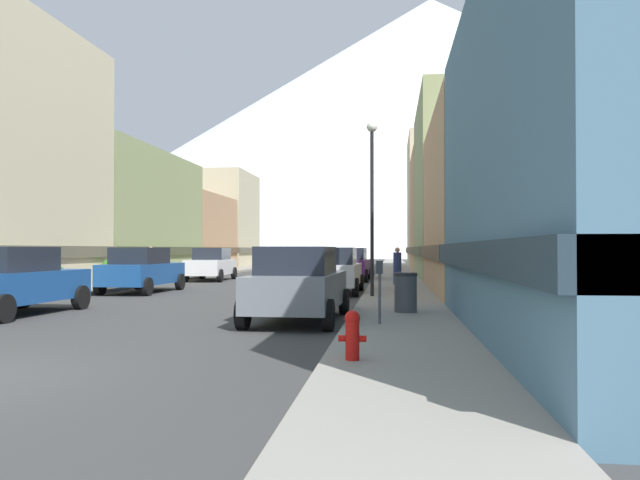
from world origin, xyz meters
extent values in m
cube|color=gray|center=(-6.25, 35.00, 0.07)|extent=(2.50, 100.00, 0.15)
cube|color=gray|center=(6.25, 35.00, 0.07)|extent=(2.50, 100.00, 0.15)
cube|color=#8C9966|center=(-11.52, 28.23, 3.81)|extent=(8.04, 13.72, 7.61)
cube|color=#3F442D|center=(-11.52, 28.23, 1.60)|extent=(8.34, 13.72, 0.50)
cube|color=tan|center=(-10.64, 40.10, 3.01)|extent=(6.28, 9.80, 6.02)
cube|color=brown|center=(-10.64, 40.10, 1.60)|extent=(6.58, 9.80, 0.50)
cube|color=beige|center=(-11.68, 49.85, 4.51)|extent=(8.36, 8.52, 9.03)
cube|color=#595444|center=(-11.68, 49.85, 1.60)|extent=(8.66, 8.52, 0.50)
cube|color=tan|center=(11.78, 16.17, 3.33)|extent=(8.56, 11.47, 6.66)
cube|color=brown|center=(11.78, 16.17, 1.60)|extent=(8.86, 11.47, 0.50)
cube|color=#8C9966|center=(12.02, 28.10, 5.05)|extent=(9.04, 11.84, 10.09)
cube|color=#3F442D|center=(12.02, 28.10, 1.60)|extent=(9.34, 11.84, 0.50)
cube|color=tan|center=(12.16, 39.01, 4.44)|extent=(9.33, 8.82, 8.88)
cube|color=brown|center=(12.16, 39.01, 1.60)|extent=(9.63, 8.82, 0.50)
cube|color=beige|center=(12.21, 48.06, 5.91)|extent=(9.41, 8.92, 11.81)
cube|color=#595444|center=(12.21, 48.06, 1.60)|extent=(9.71, 8.92, 0.50)
cube|color=#19478C|center=(-3.80, 7.66, 0.74)|extent=(2.01, 4.47, 0.80)
cube|color=#1E232D|center=(-3.81, 7.41, 1.46)|extent=(1.68, 2.26, 0.64)
cylinder|color=black|center=(-4.66, 9.35, 0.34)|extent=(0.25, 0.69, 0.68)
cylinder|color=black|center=(-2.82, 9.28, 0.34)|extent=(0.25, 0.69, 0.68)
cylinder|color=black|center=(-2.94, 5.98, 0.34)|extent=(0.25, 0.69, 0.68)
cube|color=#19478C|center=(-3.80, 15.91, 0.74)|extent=(1.93, 4.44, 0.80)
cube|color=#1E232D|center=(-3.81, 15.66, 1.46)|extent=(1.64, 2.23, 0.64)
cylinder|color=black|center=(-4.69, 17.58, 0.34)|extent=(0.23, 0.68, 0.68)
cylinder|color=black|center=(-2.85, 17.54, 0.34)|extent=(0.23, 0.68, 0.68)
cylinder|color=black|center=(-4.75, 14.28, 0.34)|extent=(0.23, 0.68, 0.68)
cylinder|color=black|center=(-2.91, 14.24, 0.34)|extent=(0.23, 0.68, 0.68)
cube|color=silver|center=(-3.80, 25.02, 0.74)|extent=(2.02, 4.47, 0.80)
cube|color=#1E232D|center=(-3.81, 25.27, 1.46)|extent=(1.69, 2.26, 0.64)
cylinder|color=black|center=(-2.81, 23.41, 0.34)|extent=(0.25, 0.69, 0.68)
cylinder|color=black|center=(-4.65, 23.33, 0.34)|extent=(0.25, 0.69, 0.68)
cylinder|color=black|center=(-2.95, 26.70, 0.34)|extent=(0.25, 0.69, 0.68)
cylinder|color=black|center=(-4.79, 26.63, 0.34)|extent=(0.25, 0.69, 0.68)
cube|color=slate|center=(3.80, 7.21, 0.74)|extent=(1.95, 4.44, 0.80)
cube|color=#1E232D|center=(3.79, 6.96, 1.46)|extent=(1.65, 2.24, 0.64)
cylinder|color=black|center=(2.92, 8.88, 0.34)|extent=(0.24, 0.69, 0.68)
cylinder|color=black|center=(4.76, 8.83, 0.34)|extent=(0.24, 0.69, 0.68)
cylinder|color=black|center=(2.84, 5.58, 0.34)|extent=(0.24, 0.69, 0.68)
cylinder|color=black|center=(4.68, 5.54, 0.34)|extent=(0.24, 0.69, 0.68)
cube|color=silver|center=(3.80, 16.32, 0.74)|extent=(1.87, 4.41, 0.80)
cube|color=#1E232D|center=(3.80, 16.07, 1.46)|extent=(1.62, 2.21, 0.64)
cylinder|color=black|center=(2.89, 17.98, 0.34)|extent=(0.23, 0.68, 0.68)
cylinder|color=black|center=(4.73, 17.96, 0.34)|extent=(0.23, 0.68, 0.68)
cylinder|color=black|center=(2.87, 14.68, 0.34)|extent=(0.23, 0.68, 0.68)
cylinder|color=black|center=(4.71, 14.66, 0.34)|extent=(0.23, 0.68, 0.68)
cube|color=#591E72|center=(3.80, 25.69, 0.74)|extent=(1.98, 4.46, 0.80)
cube|color=#1E232D|center=(3.79, 25.44, 1.46)|extent=(1.67, 2.25, 0.64)
cylinder|color=black|center=(2.93, 27.37, 0.34)|extent=(0.24, 0.69, 0.68)
cylinder|color=black|center=(4.77, 27.31, 0.34)|extent=(0.24, 0.69, 0.68)
cylinder|color=black|center=(2.83, 24.07, 0.34)|extent=(0.24, 0.69, 0.68)
cylinder|color=black|center=(4.67, 24.01, 0.34)|extent=(0.24, 0.69, 0.68)
cube|color=silver|center=(-1.60, 49.90, 0.74)|extent=(1.84, 4.40, 0.80)
cube|color=#1E232D|center=(-1.60, 50.15, 1.46)|extent=(1.60, 2.20, 0.64)
cylinder|color=black|center=(-0.68, 48.25, 0.34)|extent=(0.22, 0.68, 0.68)
cylinder|color=black|center=(-2.52, 48.25, 0.34)|extent=(0.22, 0.68, 0.68)
cylinder|color=black|center=(-0.68, 51.55, 0.34)|extent=(0.22, 0.68, 0.68)
cylinder|color=black|center=(-2.52, 51.55, 0.34)|extent=(0.22, 0.68, 0.68)
cylinder|color=red|center=(5.45, 1.50, 0.43)|extent=(0.20, 0.20, 0.55)
sphere|color=red|center=(5.45, 1.50, 0.74)|extent=(0.22, 0.22, 0.22)
cylinder|color=red|center=(5.30, 1.50, 0.45)|extent=(0.10, 0.09, 0.09)
cylinder|color=red|center=(5.60, 1.50, 0.45)|extent=(0.10, 0.09, 0.09)
cylinder|color=#595960|center=(5.75, 5.73, 0.68)|extent=(0.06, 0.06, 1.05)
cube|color=#33383F|center=(5.75, 5.73, 1.34)|extent=(0.14, 0.10, 0.28)
cylinder|color=#4C5156|center=(6.35, 8.20, 0.60)|extent=(0.56, 0.56, 0.90)
cylinder|color=#2D2D33|center=(6.35, 8.20, 1.09)|extent=(0.59, 0.59, 0.08)
cylinder|color=#4C4C51|center=(-7.00, 19.70, 0.37)|extent=(0.42, 0.42, 0.45)
sphere|color=#357621|center=(-7.00, 19.70, 0.90)|extent=(0.75, 0.75, 0.75)
cylinder|color=brown|center=(-7.00, 15.28, 0.36)|extent=(0.42, 0.42, 0.42)
sphere|color=#2F6436|center=(-7.00, 15.28, 0.79)|extent=(0.55, 0.55, 0.55)
cylinder|color=#333338|center=(-6.25, 22.69, 0.88)|extent=(0.36, 0.36, 1.46)
sphere|color=tan|center=(-6.25, 22.69, 1.73)|extent=(0.23, 0.23, 0.23)
cylinder|color=navy|center=(6.25, 19.90, 0.86)|extent=(0.36, 0.36, 1.42)
sphere|color=tan|center=(6.25, 19.90, 1.68)|extent=(0.23, 0.23, 0.23)
cylinder|color=black|center=(5.35, 13.25, 2.90)|extent=(0.12, 0.12, 5.50)
sphere|color=white|center=(5.35, 13.25, 5.83)|extent=(0.36, 0.36, 0.36)
cone|color=silver|center=(23.05, 260.00, 55.49)|extent=(332.35, 332.35, 110.99)
camera|label=1|loc=(6.01, -7.14, 1.73)|focal=34.10mm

